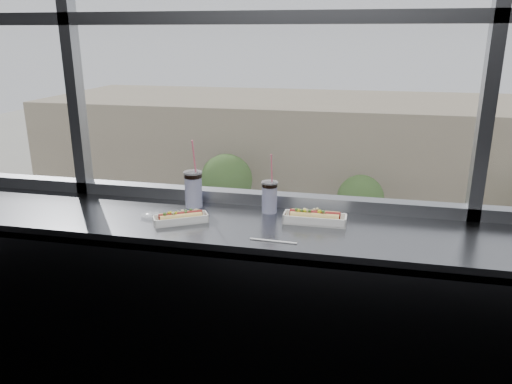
% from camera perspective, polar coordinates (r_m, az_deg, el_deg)
% --- Properties ---
extents(wall_back_lower, '(6.00, 0.00, 6.00)m').
position_cam_1_polar(wall_back_lower, '(2.78, 0.78, -12.16)').
color(wall_back_lower, black).
rests_on(wall_back_lower, ground).
extents(counter, '(6.00, 0.55, 0.06)m').
position_cam_1_polar(counter, '(2.31, -0.55, -4.23)').
color(counter, slate).
rests_on(counter, ground).
extents(counter_fascia, '(6.00, 0.04, 1.04)m').
position_cam_1_polar(counter_fascia, '(2.34, -1.99, -18.45)').
color(counter_fascia, slate).
rests_on(counter_fascia, ground).
extents(hotdog_tray_left, '(0.25, 0.19, 0.06)m').
position_cam_1_polar(hotdog_tray_left, '(2.31, -8.61, -2.91)').
color(hotdog_tray_left, white).
rests_on(hotdog_tray_left, counter).
extents(hotdog_tray_right, '(0.29, 0.09, 0.07)m').
position_cam_1_polar(hotdog_tray_right, '(2.30, 6.74, -2.88)').
color(hotdog_tray_right, white).
rests_on(hotdog_tray_right, counter).
extents(soda_cup_left, '(0.09, 0.09, 0.34)m').
position_cam_1_polar(soda_cup_left, '(2.50, -7.17, 0.53)').
color(soda_cup_left, white).
rests_on(soda_cup_left, counter).
extents(soda_cup_right, '(0.08, 0.08, 0.29)m').
position_cam_1_polar(soda_cup_right, '(2.40, 1.55, -0.39)').
color(soda_cup_right, white).
rests_on(soda_cup_right, counter).
extents(loose_straw, '(0.20, 0.02, 0.01)m').
position_cam_1_polar(loose_straw, '(2.09, 1.98, -5.61)').
color(loose_straw, white).
rests_on(loose_straw, counter).
extents(wrapper, '(0.11, 0.08, 0.03)m').
position_cam_1_polar(wrapper, '(2.40, -11.81, -2.62)').
color(wrapper, silver).
rests_on(wrapper, counter).
extents(plaza_ground, '(120.00, 120.00, 0.00)m').
position_cam_1_polar(plaza_ground, '(47.65, 11.39, 1.52)').
color(plaza_ground, '#AFAC9D').
rests_on(plaza_ground, ground).
extents(street_asphalt, '(80.00, 10.00, 0.06)m').
position_cam_1_polar(street_asphalt, '(25.82, 9.93, -12.65)').
color(street_asphalt, black).
rests_on(street_asphalt, plaza_ground).
extents(far_sidewalk, '(80.00, 6.00, 0.04)m').
position_cam_1_polar(far_sidewalk, '(32.99, 10.65, -5.74)').
color(far_sidewalk, '#AFAC9D').
rests_on(far_sidewalk, plaza_ground).
extents(far_building, '(50.00, 14.00, 8.00)m').
position_cam_1_polar(far_building, '(41.34, 11.51, 4.78)').
color(far_building, gray).
rests_on(far_building, plaza_ground).
extents(car_far_a, '(3.33, 6.78, 2.18)m').
position_cam_1_polar(car_far_a, '(30.69, -8.43, -5.16)').
color(car_far_a, black).
rests_on(car_far_a, street_asphalt).
extents(car_far_b, '(3.20, 6.64, 2.15)m').
position_cam_1_polar(car_far_b, '(29.08, 18.18, -7.26)').
color(car_far_b, maroon).
rests_on(car_far_b, street_asphalt).
extents(car_near_b, '(3.43, 6.84, 2.19)m').
position_cam_1_polar(car_near_b, '(23.52, -11.72, -12.82)').
color(car_near_b, '#312B2C').
rests_on(car_near_b, street_asphalt).
extents(car_near_c, '(3.24, 6.60, 2.13)m').
position_cam_1_polar(car_near_c, '(21.85, 8.10, -15.29)').
color(car_near_c, maroon).
rests_on(car_near_c, street_asphalt).
extents(pedestrian_a, '(0.90, 0.67, 2.02)m').
position_cam_1_polar(pedestrian_a, '(33.26, -2.88, -3.33)').
color(pedestrian_a, '#66605B').
rests_on(pedestrian_a, far_sidewalk).
extents(pedestrian_b, '(0.86, 0.65, 1.94)m').
position_cam_1_polar(pedestrian_b, '(31.86, 7.38, -4.50)').
color(pedestrian_b, '#66605B').
rests_on(pedestrian_b, far_sidewalk).
extents(tree_left, '(3.51, 3.51, 5.48)m').
position_cam_1_polar(tree_left, '(32.90, -3.42, 1.32)').
color(tree_left, '#47382B').
rests_on(tree_left, far_sidewalk).
extents(tree_center, '(2.94, 2.94, 4.59)m').
position_cam_1_polar(tree_center, '(31.91, 11.84, -0.69)').
color(tree_center, '#47382B').
rests_on(tree_center, far_sidewalk).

